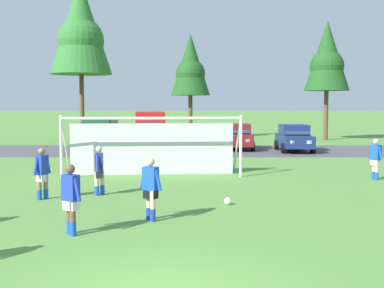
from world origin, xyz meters
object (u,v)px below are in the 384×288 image
Objects in this scene: player_trailing_back at (42,174)px; parked_car_slot_center_right at (294,138)px; player_winger_left at (151,189)px; parked_car_slot_left at (151,130)px; parked_car_slot_center_left at (195,137)px; parked_car_slot_far_left at (101,133)px; player_winger_right at (71,200)px; player_striker_near at (99,170)px; parked_car_slot_center at (237,136)px; soccer_ball at (228,201)px; player_defender_far at (376,159)px; soccer_goal at (152,145)px.

parked_car_slot_center_right is at bearing 55.58° from player_trailing_back.
parked_car_slot_left is (-1.75, 19.95, 0.52)m from player_winger_left.
player_trailing_back is 0.38× the size of parked_car_slot_center_left.
parked_car_slot_center_right is at bearing -5.48° from parked_car_slot_far_left.
player_trailing_back is at bearing 114.55° from player_winger_right.
player_striker_near is 17.96m from parked_car_slot_center.
player_trailing_back is 0.39× the size of parked_car_slot_center_right.
player_winger_right is (-1.71, -1.45, 0.00)m from player_winger_left.
parked_car_slot_far_left is at bearing 174.52° from parked_car_slot_center_right.
player_striker_near and player_winger_left have the same top height.
soccer_ball is at bearing 43.82° from player_winger_left.
parked_car_slot_center_right is at bearing 94.07° from player_defender_far.
soccer_goal reaches higher than player_winger_left.
parked_car_slot_center and parked_car_slot_center_right have the same top height.
player_trailing_back is 17.19m from parked_car_slot_left.
player_striker_near is 0.39× the size of parked_car_slot_center_right.
player_winger_left is 0.38× the size of parked_car_slot_center_left.
player_winger_right is 4.75m from player_trailing_back.
parked_car_slot_center_right is (9.25, -0.76, -0.47)m from parked_car_slot_left.
soccer_ball is 0.05× the size of parked_car_slot_center_right.
parked_car_slot_far_left is 3.39m from parked_car_slot_left.
player_winger_right is 21.24m from parked_car_slot_center_left.
player_striker_near is 0.39× the size of parked_car_slot_center.
player_winger_left is at bearing -85.48° from soccer_goal.
player_defender_far is at bearing 19.39° from player_trailing_back.
parked_car_slot_center_left is (3.21, 15.94, 0.05)m from player_striker_near.
soccer_goal is at bearing -127.01° from parked_car_slot_center_right.
soccer_ball is 0.05× the size of parked_car_slot_center.
parked_car_slot_center_right is (11.18, 16.31, 0.05)m from player_trailing_back.
parked_car_slot_center_left and parked_car_slot_center_right have the same top height.
player_defender_far is at bearing -60.12° from parked_car_slot_center_left.
parked_car_slot_center_right is (3.54, -1.40, 0.00)m from parked_car_slot_center.
player_trailing_back is (-1.97, 4.32, 0.00)m from player_winger_right.
player_defender_far is (9.02, -1.25, -0.47)m from soccer_goal.
parked_car_slot_center_right is at bearing 72.61° from soccer_ball.
parked_car_slot_left is (-3.88, 17.90, 1.23)m from soccer_ball.
soccer_goal is at bearing 73.88° from player_striker_near.
player_defender_far reaches higher than soccer_ball.
parked_car_slot_far_left is (-7.23, 18.35, 1.00)m from soccer_ball.
soccer_ball is 0.13× the size of player_defender_far.
player_winger_left is (0.66, -8.36, -0.47)m from soccer_goal.
parked_car_slot_far_left is 1.08× the size of parked_car_slot_center_left.
soccer_ball is 18.65m from parked_car_slot_center.
parked_car_slot_center is (4.62, 12.22, -0.42)m from soccer_goal.
parked_car_slot_far_left is (-3.08, 16.74, 0.29)m from player_striker_near.
player_striker_near is at bearing -121.51° from parked_car_slot_center_right.
player_trailing_back is 0.35× the size of parked_car_slot_far_left.
parked_car_slot_far_left is 9.07m from parked_car_slot_center.
soccer_goal is at bearing 83.91° from player_winger_right.
player_winger_right is at bearing -137.71° from soccer_ball.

